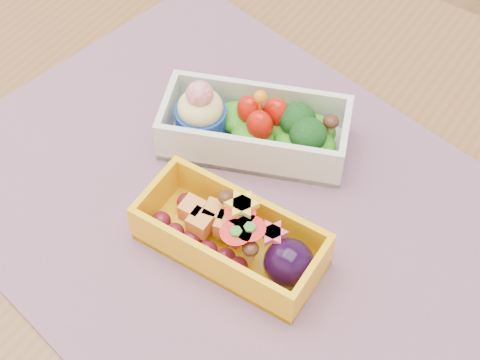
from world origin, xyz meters
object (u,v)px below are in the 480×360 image
Objects in this scene: table at (210,237)px; bento_white at (254,127)px; placemat at (231,204)px; bento_yellow at (234,238)px.

table is 0.15m from bento_white.
bento_white reaches higher than placemat.
placemat is (0.04, -0.01, 0.10)m from table.
bento_yellow is (0.06, -0.12, -0.00)m from bento_white.
table is 5.80× the size of bento_white.
table is at bearing -122.00° from bento_white.
bento_white is 1.17× the size of bento_yellow.
bento_yellow is (0.04, -0.05, 0.03)m from placemat.
table is at bearing 140.32° from bento_yellow.
bento_yellow reaches higher than placemat.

